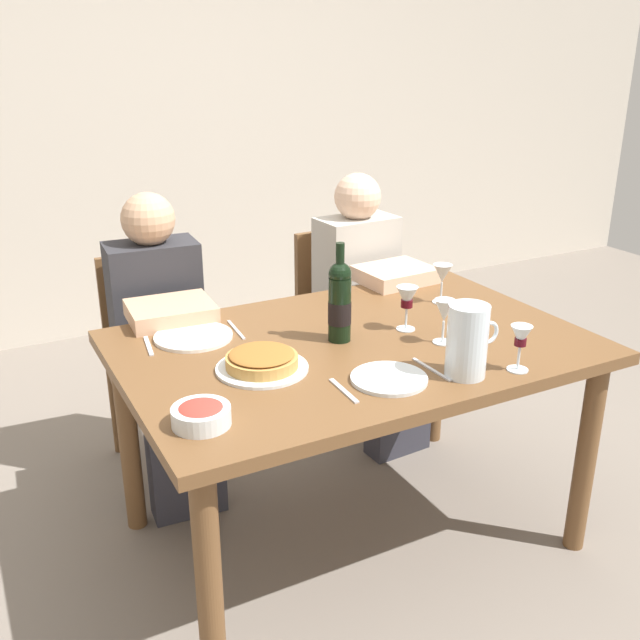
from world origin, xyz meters
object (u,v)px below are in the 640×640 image
(salad_bowl, at_px, (201,414))
(dining_table, at_px, (354,367))
(wine_glass_right_diner, at_px, (407,299))
(diner_right, at_px, (371,303))
(dinner_plate_left_setting, at_px, (193,336))
(chair_left, at_px, (153,348))
(diner_left, at_px, (164,341))
(water_pitcher, at_px, (467,345))
(dinner_plate_right_setting, at_px, (389,379))
(chair_right, at_px, (341,312))
(wine_glass_left_diner, at_px, (444,312))
(wine_glass_centre, at_px, (521,339))
(wine_bottle, at_px, (340,301))
(baked_tart, at_px, (262,361))
(wine_glass_spare, at_px, (442,275))

(salad_bowl, bearing_deg, dining_table, 25.23)
(wine_glass_right_diner, xyz_separation_m, diner_right, (0.25, 0.63, -0.25))
(wine_glass_right_diner, relative_size, dinner_plate_left_setting, 0.59)
(chair_left, xyz_separation_m, diner_left, (-0.01, -0.24, 0.12))
(water_pitcher, height_order, salad_bowl, water_pitcher)
(dining_table, relative_size, dinner_plate_right_setting, 6.71)
(dining_table, bearing_deg, dinner_plate_right_setting, -101.12)
(diner_right, bearing_deg, diner_left, -3.58)
(chair_right, bearing_deg, water_pitcher, 73.39)
(wine_glass_left_diner, bearing_deg, wine_glass_centre, -75.79)
(wine_bottle, bearing_deg, dining_table, -42.98)
(wine_bottle, relative_size, dinner_plate_left_setting, 1.27)
(dinner_plate_right_setting, bearing_deg, wine_bottle, 86.21)
(baked_tart, relative_size, dinner_plate_left_setting, 1.07)
(water_pitcher, distance_m, baked_tart, 0.60)
(wine_glass_left_diner, xyz_separation_m, diner_right, (0.21, 0.78, -0.25))
(wine_glass_centre, bearing_deg, diner_left, 126.37)
(dining_table, relative_size, wine_glass_centre, 10.59)
(wine_glass_spare, xyz_separation_m, chair_left, (-0.92, 0.70, -0.37))
(wine_bottle, height_order, wine_glass_right_diner, wine_bottle)
(wine_bottle, height_order, wine_glass_spare, wine_bottle)
(wine_glass_spare, bearing_deg, salad_bowl, -156.92)
(wine_glass_centre, bearing_deg, salad_bowl, 172.46)
(salad_bowl, bearing_deg, water_pitcher, -5.77)
(water_pitcher, height_order, wine_glass_right_diner, water_pitcher)
(diner_left, relative_size, chair_right, 1.33)
(dining_table, bearing_deg, diner_right, 54.25)
(baked_tart, bearing_deg, wine_bottle, 16.61)
(dining_table, height_order, wine_glass_left_diner, wine_glass_left_diner)
(baked_tart, height_order, wine_glass_centre, wine_glass_centre)
(dining_table, height_order, baked_tart, baked_tart)
(dinner_plate_left_setting, bearing_deg, chair_right, 33.68)
(dinner_plate_right_setting, relative_size, chair_right, 0.26)
(salad_bowl, height_order, diner_left, diner_left)
(salad_bowl, height_order, dinner_plate_right_setting, salad_bowl)
(water_pitcher, distance_m, chair_right, 1.33)
(water_pitcher, relative_size, chair_left, 0.25)
(wine_bottle, relative_size, wine_glass_right_diner, 2.15)
(wine_glass_left_diner, relative_size, dinner_plate_right_setting, 0.66)
(wine_glass_right_diner, height_order, dinner_plate_left_setting, wine_glass_right_diner)
(dining_table, height_order, diner_right, diner_right)
(wine_glass_spare, xyz_separation_m, dinner_plate_right_setting, (-0.54, -0.47, -0.10))
(chair_left, bearing_deg, wine_glass_spare, 146.81)
(salad_bowl, bearing_deg, diner_right, 40.70)
(wine_glass_centre, xyz_separation_m, dinner_plate_right_setting, (-0.38, 0.12, -0.10))
(wine_glass_centre, distance_m, chair_left, 1.54)
(dining_table, bearing_deg, wine_glass_left_diner, -29.86)
(dining_table, distance_m, chair_right, 0.99)
(wine_glass_centre, xyz_separation_m, wine_glass_spare, (0.16, 0.59, 0.01))
(wine_bottle, distance_m, dinner_plate_left_setting, 0.50)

